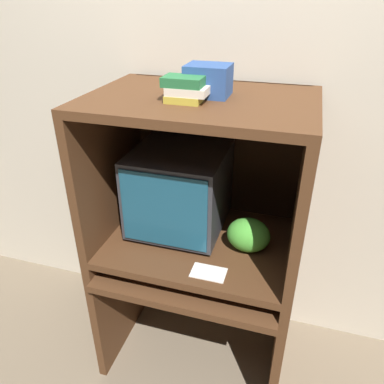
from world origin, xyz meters
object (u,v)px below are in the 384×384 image
(crt_monitor, at_px, (180,189))
(mouse, at_px, (218,277))
(book_stack, at_px, (185,89))
(snack_bag, at_px, (248,235))
(keyboard, at_px, (159,266))
(storage_box, at_px, (208,80))

(crt_monitor, bearing_deg, mouse, -40.91)
(book_stack, bearing_deg, snack_bag, 14.79)
(keyboard, height_order, snack_bag, snack_bag)
(snack_bag, height_order, book_stack, book_stack)
(crt_monitor, relative_size, storage_box, 2.64)
(crt_monitor, relative_size, book_stack, 2.68)
(keyboard, height_order, book_stack, book_stack)
(crt_monitor, distance_m, snack_bag, 0.39)
(mouse, height_order, book_stack, book_stack)
(storage_box, bearing_deg, snack_bag, -11.50)
(snack_bag, relative_size, storage_box, 1.15)
(snack_bag, xyz_separation_m, storage_box, (-0.21, 0.04, 0.66))
(crt_monitor, height_order, keyboard, crt_monitor)
(book_stack, xyz_separation_m, storage_box, (0.06, 0.12, 0.01))
(crt_monitor, relative_size, snack_bag, 2.29)
(snack_bag, relative_size, book_stack, 1.17)
(crt_monitor, xyz_separation_m, snack_bag, (0.36, -0.10, -0.13))
(storage_box, bearing_deg, book_stack, -116.92)
(crt_monitor, distance_m, keyboard, 0.38)
(keyboard, bearing_deg, crt_monitor, 81.65)
(mouse, bearing_deg, storage_box, 122.99)
(mouse, xyz_separation_m, book_stack, (-0.17, 0.05, 0.82))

